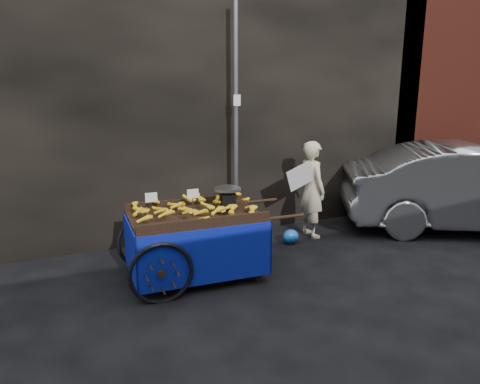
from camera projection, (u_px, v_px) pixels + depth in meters
name	position (u px, v px, depth m)	size (l,w,h in m)	color
ground	(251.00, 267.00, 7.03)	(80.00, 80.00, 0.00)	black
building_wall	(214.00, 91.00, 8.88)	(13.50, 2.00, 5.00)	black
street_pole	(236.00, 124.00, 7.80)	(0.12, 0.10, 4.00)	slate
banana_cart	(191.00, 221.00, 6.49)	(2.53, 1.30, 1.35)	black
vendor	(312.00, 189.00, 8.18)	(0.85, 0.64, 1.71)	beige
plastic_bag	(291.00, 237.00, 7.97)	(0.28, 0.22, 0.25)	#1758AE
parked_car	(476.00, 188.00, 8.59)	(1.67, 4.78, 1.57)	#AEB2B6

